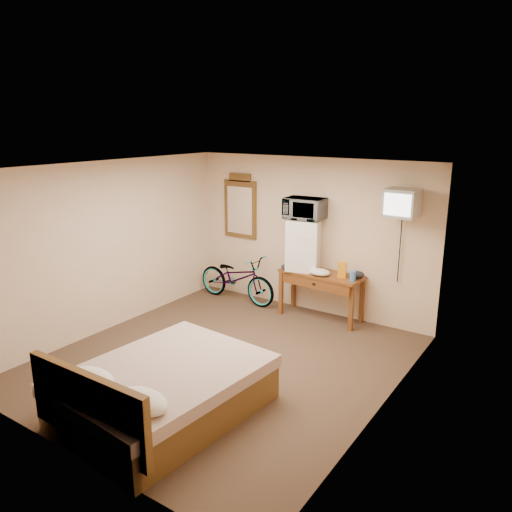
% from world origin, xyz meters
% --- Properties ---
extents(room, '(4.60, 4.64, 2.50)m').
position_xyz_m(room, '(-0.00, 0.00, 1.25)').
color(room, '#402920').
rests_on(room, ground).
extents(desk, '(1.34, 0.59, 0.75)m').
position_xyz_m(desk, '(0.37, 2.00, 0.63)').
color(desk, brown).
rests_on(desk, floor).
extents(mini_fridge, '(0.61, 0.59, 0.81)m').
position_xyz_m(mini_fridge, '(0.03, 2.06, 1.15)').
color(mini_fridge, white).
rests_on(mini_fridge, desk).
extents(microwave, '(0.63, 0.45, 0.33)m').
position_xyz_m(microwave, '(0.03, 2.06, 1.72)').
color(microwave, white).
rests_on(microwave, mini_fridge).
extents(snack_bag, '(0.14, 0.10, 0.25)m').
position_xyz_m(snack_bag, '(0.74, 1.98, 0.87)').
color(snack_bag, orange).
rests_on(snack_bag, desk).
extents(blue_cup, '(0.09, 0.09, 0.15)m').
position_xyz_m(blue_cup, '(0.94, 1.93, 0.83)').
color(blue_cup, '#3C78CD').
rests_on(blue_cup, desk).
extents(cloth_cream, '(0.33, 0.26, 0.10)m').
position_xyz_m(cloth_cream, '(0.41, 1.90, 0.80)').
color(cloth_cream, white).
rests_on(cloth_cream, desk).
extents(cloth_dark_a, '(0.24, 0.18, 0.09)m').
position_xyz_m(cloth_dark_a, '(-0.14, 1.88, 0.80)').
color(cloth_dark_a, black).
rests_on(cloth_dark_a, desk).
extents(cloth_dark_b, '(0.23, 0.18, 0.10)m').
position_xyz_m(cloth_dark_b, '(0.93, 2.11, 0.80)').
color(cloth_dark_b, black).
rests_on(cloth_dark_b, desk).
extents(crt_television, '(0.46, 0.57, 0.39)m').
position_xyz_m(crt_television, '(1.55, 2.02, 1.95)').
color(crt_television, black).
rests_on(crt_television, room).
extents(wall_mirror, '(0.66, 0.04, 1.12)m').
position_xyz_m(wall_mirror, '(-1.35, 2.27, 1.60)').
color(wall_mirror, brown).
rests_on(wall_mirror, room).
extents(bicycle, '(1.60, 0.62, 0.83)m').
position_xyz_m(bicycle, '(-1.20, 1.95, 0.41)').
color(bicycle, black).
rests_on(bicycle, floor).
extents(bed, '(1.73, 2.19, 0.90)m').
position_xyz_m(bed, '(0.22, -1.37, 0.29)').
color(bed, brown).
rests_on(bed, floor).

